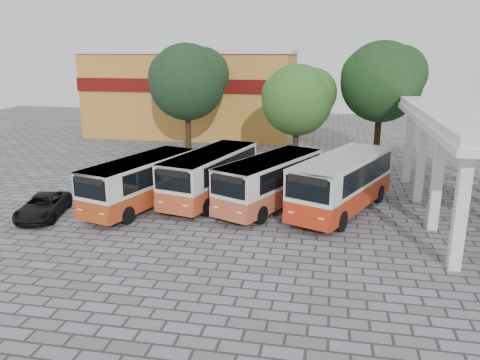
% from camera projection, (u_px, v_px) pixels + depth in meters
% --- Properties ---
extents(ground, '(90.00, 90.00, 0.00)m').
position_uv_depth(ground, '(263.00, 231.00, 22.08)').
color(ground, '#5D5D5D').
rests_on(ground, ground).
extents(shophouse_block, '(20.40, 10.40, 8.30)m').
position_uv_depth(shophouse_block, '(194.00, 93.00, 47.60)').
color(shophouse_block, '#B9792D').
rests_on(shophouse_block, ground).
extents(bus_far_left, '(4.29, 7.89, 2.68)m').
position_uv_depth(bus_far_left, '(141.00, 180.00, 25.04)').
color(bus_far_left, '#A63A13').
rests_on(bus_far_left, ground).
extents(bus_centre_left, '(4.12, 8.12, 2.78)m').
position_uv_depth(bus_centre_left, '(210.00, 173.00, 26.27)').
color(bus_centre_left, '#B74821').
rests_on(bus_centre_left, ground).
extents(bus_centre_right, '(5.23, 8.10, 2.72)m').
position_uv_depth(bus_centre_right, '(270.00, 179.00, 25.05)').
color(bus_centre_right, '#B54E34').
rests_on(bus_centre_right, ground).
extents(bus_far_right, '(5.57, 8.81, 2.96)m').
position_uv_depth(bus_far_right, '(343.00, 180.00, 24.33)').
color(bus_far_right, '#B3260C').
rests_on(bus_far_right, ground).
extents(tree_left, '(6.45, 6.14, 8.90)m').
position_uv_depth(tree_left, '(188.00, 80.00, 37.52)').
color(tree_left, '#3B2513').
rests_on(tree_left, ground).
extents(tree_middle, '(5.29, 5.04, 7.39)m').
position_uv_depth(tree_middle, '(298.00, 98.00, 33.06)').
color(tree_middle, '#352917').
rests_on(tree_middle, ground).
extents(tree_right, '(5.90, 5.62, 8.97)m').
position_uv_depth(tree_right, '(383.00, 79.00, 32.47)').
color(tree_right, black).
rests_on(tree_right, ground).
extents(parked_car, '(2.79, 4.42, 1.14)m').
position_uv_depth(parked_car, '(43.00, 206.00, 23.86)').
color(parked_car, black).
rests_on(parked_car, ground).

